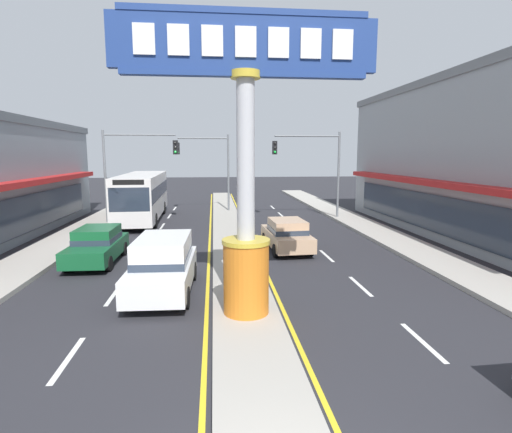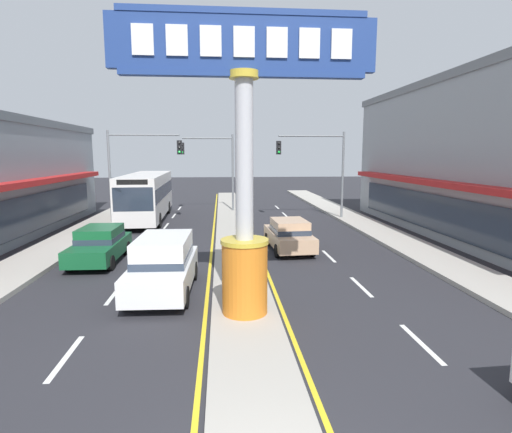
# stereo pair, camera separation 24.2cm
# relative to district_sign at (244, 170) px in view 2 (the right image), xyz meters

# --- Properties ---
(median_strip) EXTENTS (1.93, 52.00, 0.14)m
(median_strip) POSITION_rel_district_sign_xyz_m (0.00, 11.16, -4.15)
(median_strip) COLOR #A39E93
(median_strip) RESTS_ON ground
(sidewalk_left) EXTENTS (2.39, 60.00, 0.18)m
(sidewalk_left) POSITION_rel_district_sign_xyz_m (-8.76, 9.16, -4.13)
(sidewalk_left) COLOR #ADA89E
(sidewalk_left) RESTS_ON ground
(sidewalk_right) EXTENTS (2.39, 60.00, 0.18)m
(sidewalk_right) POSITION_rel_district_sign_xyz_m (8.76, 9.16, -4.13)
(sidewalk_right) COLOR #ADA89E
(sidewalk_right) RESTS_ON ground
(lane_markings) EXTENTS (8.67, 52.00, 0.01)m
(lane_markings) POSITION_rel_district_sign_xyz_m (-0.00, 9.81, -4.21)
(lane_markings) COLOR silver
(lane_markings) RESTS_ON ground
(district_sign) EXTENTS (7.05, 1.36, 8.22)m
(district_sign) POSITION_rel_district_sign_xyz_m (0.00, 0.00, 0.00)
(district_sign) COLOR orange
(district_sign) RESTS_ON median_strip
(storefront_right) EXTENTS (9.42, 24.05, 8.86)m
(storefront_right) POSITION_rel_district_sign_xyz_m (15.12, 10.04, 0.21)
(storefront_right) COLOR #999EA3
(storefront_right) RESTS_ON ground
(traffic_light_left_side) EXTENTS (4.86, 0.46, 6.20)m
(traffic_light_left_side) POSITION_rel_district_sign_xyz_m (-6.20, 16.53, 0.03)
(traffic_light_left_side) COLOR slate
(traffic_light_left_side) RESTS_ON ground
(traffic_light_right_side) EXTENTS (4.86, 0.46, 6.20)m
(traffic_light_right_side) POSITION_rel_district_sign_xyz_m (6.20, 17.18, 0.03)
(traffic_light_right_side) COLOR slate
(traffic_light_right_side) RESTS_ON ground
(traffic_light_median_far) EXTENTS (4.20, 0.46, 6.20)m
(traffic_light_median_far) POSITION_rel_district_sign_xyz_m (-1.19, 21.76, -0.02)
(traffic_light_median_far) COLOR slate
(traffic_light_median_far) RESTS_ON ground
(bus_near_right_lane) EXTENTS (2.89, 11.28, 3.26)m
(bus_near_right_lane) POSITION_rel_district_sign_xyz_m (-5.91, 18.33, -2.35)
(bus_near_right_lane) COLOR silver
(bus_near_right_lane) RESTS_ON ground
(suv_near_left_lane) EXTENTS (2.08, 4.66, 1.90)m
(suv_near_left_lane) POSITION_rel_district_sign_xyz_m (-2.61, 2.37, -3.23)
(suv_near_left_lane) COLOR white
(suv_near_left_lane) RESTS_ON ground
(sedan_mid_left_lane) EXTENTS (2.02, 4.39, 1.53)m
(sedan_mid_left_lane) POSITION_rel_district_sign_xyz_m (2.62, 8.05, -3.43)
(sedan_mid_left_lane) COLOR tan
(sedan_mid_left_lane) RESTS_ON ground
(sedan_far_left_oncoming) EXTENTS (1.89, 4.33, 1.53)m
(sedan_far_left_oncoming) POSITION_rel_district_sign_xyz_m (-5.91, 6.62, -3.43)
(sedan_far_left_oncoming) COLOR #14562D
(sedan_far_left_oncoming) RESTS_ON ground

